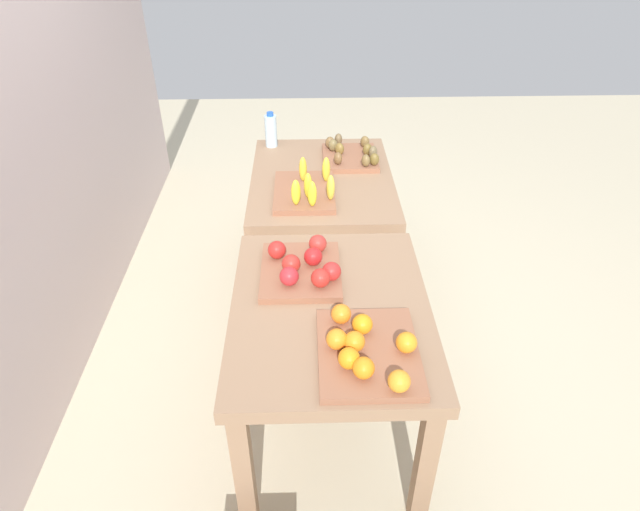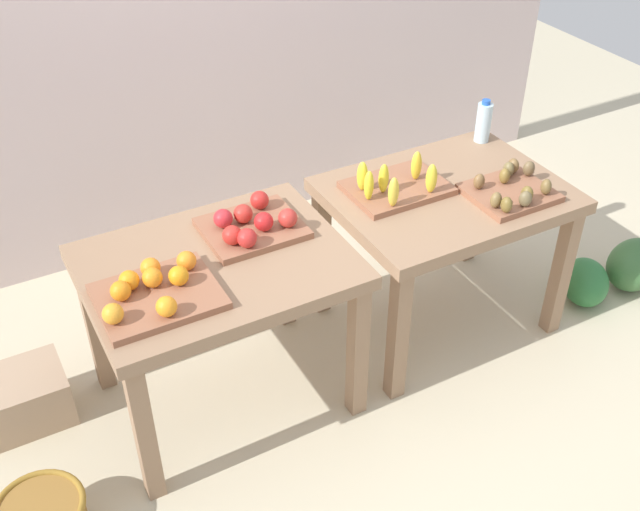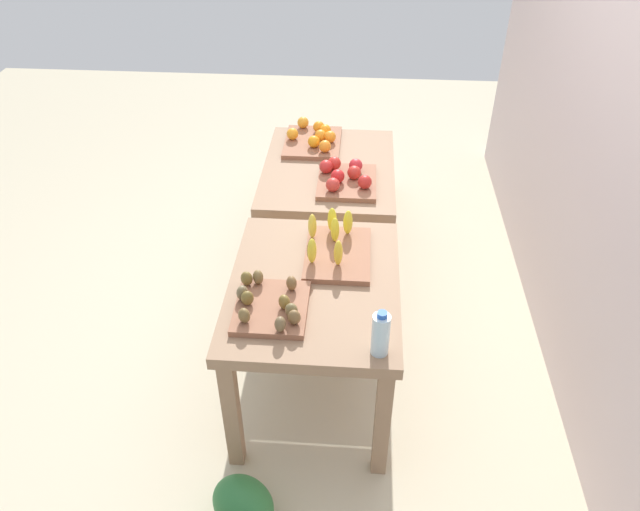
{
  "view_description": "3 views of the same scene",
  "coord_description": "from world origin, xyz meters",
  "views": [
    {
      "loc": [
        -2.22,
        0.09,
        2.19
      ],
      "look_at": [
        0.08,
        0.02,
        0.55
      ],
      "focal_mm": 30.73,
      "sensor_mm": 36.0,
      "label": 1
    },
    {
      "loc": [
        -1.36,
        -2.32,
        2.56
      ],
      "look_at": [
        -0.08,
        0.02,
        0.6
      ],
      "focal_mm": 43.2,
      "sensor_mm": 36.0,
      "label": 2
    },
    {
      "loc": [
        2.77,
        0.19,
        2.6
      ],
      "look_at": [
        0.05,
        -0.01,
        0.53
      ],
      "focal_mm": 34.48,
      "sensor_mm": 36.0,
      "label": 3
    }
  ],
  "objects": [
    {
      "name": "ground_plane",
      "position": [
        0.0,
        0.0,
        0.0
      ],
      "size": [
        8.0,
        8.0,
        0.0
      ],
      "primitive_type": "plane",
      "color": "beige"
    },
    {
      "name": "display_table_left",
      "position": [
        -0.56,
        0.0,
        0.64
      ],
      "size": [
        1.04,
        0.8,
        0.76
      ],
      "color": "#917054",
      "rests_on": "ground_plane"
    },
    {
      "name": "display_table_right",
      "position": [
        0.56,
        0.0,
        0.64
      ],
      "size": [
        1.04,
        0.8,
        0.76
      ],
      "color": "#917054",
      "rests_on": "ground_plane"
    },
    {
      "name": "orange_bin",
      "position": [
        -0.84,
        -0.11,
        0.79
      ],
      "size": [
        0.46,
        0.37,
        0.11
      ],
      "color": "#915C42",
      "rests_on": "display_table_left"
    },
    {
      "name": "apple_bin",
      "position": [
        -0.35,
        0.11,
        0.8
      ],
      "size": [
        0.4,
        0.35,
        0.11
      ],
      "color": "#915C42",
      "rests_on": "display_table_left"
    },
    {
      "name": "banana_crate",
      "position": [
        0.34,
        0.09,
        0.8
      ],
      "size": [
        0.44,
        0.32,
        0.17
      ],
      "color": "#915C42",
      "rests_on": "display_table_right"
    },
    {
      "name": "kiwi_bin",
      "position": [
        0.77,
        -0.18,
        0.79
      ],
      "size": [
        0.37,
        0.33,
        0.1
      ],
      "color": "#915C42",
      "rests_on": "display_table_right"
    },
    {
      "name": "water_bottle",
      "position": [
        0.99,
        0.3,
        0.86
      ],
      "size": [
        0.07,
        0.07,
        0.22
      ],
      "color": "silver",
      "rests_on": "display_table_right"
    },
    {
      "name": "watermelon_pile",
      "position": [
        1.51,
        -0.27,
        0.13
      ],
      "size": [
        0.7,
        0.39,
        0.27
      ],
      "color": "#366333",
      "rests_on": "ground_plane"
    },
    {
      "name": "cardboard_produce_box",
      "position": [
        -1.4,
        0.3,
        0.12
      ],
      "size": [
        0.4,
        0.3,
        0.23
      ],
      "primitive_type": "cube",
      "color": "tan",
      "rests_on": "ground_plane"
    }
  ]
}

